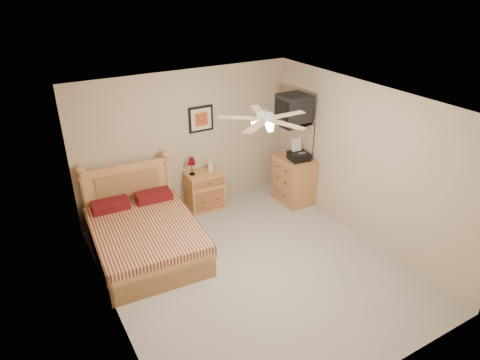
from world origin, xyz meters
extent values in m
plane|color=#9A948B|center=(0.00, 0.00, 0.00)|extent=(4.50, 4.50, 0.00)
cube|color=white|center=(0.00, 0.00, 2.50)|extent=(4.00, 4.50, 0.04)
cube|color=tan|center=(0.00, 2.25, 1.25)|extent=(4.00, 0.04, 2.50)
cube|color=tan|center=(0.00, -2.25, 1.25)|extent=(4.00, 0.04, 2.50)
cube|color=tan|center=(-2.00, 0.00, 1.25)|extent=(0.04, 4.50, 2.50)
cube|color=tan|center=(2.00, 0.00, 1.25)|extent=(0.04, 4.50, 2.50)
cube|color=#A86F36|center=(0.18, 2.00, 0.35)|extent=(0.66, 0.51, 0.69)
imported|color=silver|center=(0.30, 1.98, 0.83)|extent=(0.11, 0.11, 0.27)
cube|color=black|center=(0.27, 2.23, 1.62)|extent=(0.46, 0.04, 0.46)
cube|color=#9F6237|center=(1.73, 1.39, 0.44)|extent=(0.52, 0.75, 0.88)
imported|color=#AFA78E|center=(1.67, 1.66, 0.89)|extent=(0.24, 0.30, 0.03)
imported|color=gray|center=(1.67, 1.66, 0.91)|extent=(0.29, 0.32, 0.02)
camera|label=1|loc=(-2.73, -4.30, 3.98)|focal=32.00mm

